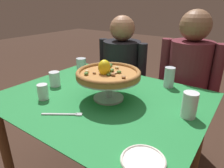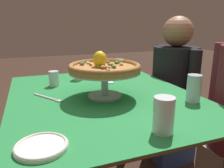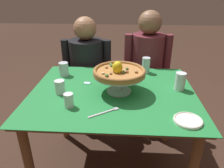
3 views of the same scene
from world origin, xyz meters
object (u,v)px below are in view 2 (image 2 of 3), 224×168
at_px(water_glass_back_left, 119,68).
at_px(water_glass_side_left, 79,73).
at_px(pizza_stand, 104,79).
at_px(side_plate, 41,146).
at_px(water_glass_front_left, 54,79).
at_px(water_glass_side_right, 164,117).
at_px(water_glass_back_right, 194,90).
at_px(diner_left, 173,95).
at_px(sugar_packet, 111,82).
at_px(dinner_fork, 49,98).
at_px(pizza, 104,67).

xyz_separation_m(water_glass_back_left, water_glass_side_left, (0.06, -0.32, -0.01)).
bearing_deg(pizza_stand, side_plate, -40.02).
height_order(water_glass_side_left, water_glass_front_left, water_glass_side_left).
distance_m(pizza_stand, water_glass_front_left, 0.39).
relative_size(pizza_stand, water_glass_side_left, 3.72).
xyz_separation_m(water_glass_side_right, water_glass_back_right, (-0.22, 0.32, 0.00)).
height_order(water_glass_side_left, water_glass_back_right, water_glass_back_right).
distance_m(water_glass_back_right, diner_left, 0.70).
bearing_deg(water_glass_side_right, side_plate, -95.45).
relative_size(water_glass_front_left, sugar_packet, 1.85).
xyz_separation_m(side_plate, sugar_packet, (-0.66, 0.47, -0.01)).
distance_m(water_glass_front_left, dinner_fork, 0.25).
bearing_deg(side_plate, pizza_stand, 139.98).
distance_m(water_glass_front_left, diner_left, 0.95).
bearing_deg(diner_left, water_glass_back_right, -28.51).
bearing_deg(pizza, pizza_stand, 38.06).
xyz_separation_m(water_glass_front_left, side_plate, (0.72, -0.12, -0.03)).
bearing_deg(diner_left, pizza, -63.25).
relative_size(water_glass_side_left, water_glass_back_right, 0.73).
height_order(water_glass_side_left, sugar_packet, water_glass_side_left).
bearing_deg(diner_left, pizza_stand, -63.16).
xyz_separation_m(pizza, water_glass_back_right, (0.22, 0.39, -0.10)).
xyz_separation_m(water_glass_back_right, water_glass_front_left, (-0.53, -0.61, -0.02)).
relative_size(water_glass_back_left, sugar_packet, 2.28).
distance_m(sugar_packet, diner_left, 0.61).
bearing_deg(pizza, water_glass_side_right, 9.11).
xyz_separation_m(water_glass_back_right, side_plate, (0.18, -0.73, -0.05)).
relative_size(water_glass_side_left, water_glass_front_left, 1.06).
bearing_deg(water_glass_side_right, dinner_fork, -146.29).
bearing_deg(water_glass_back_left, water_glass_back_right, 8.91).
xyz_separation_m(water_glass_side_right, sugar_packet, (-0.70, 0.06, -0.06)).
bearing_deg(side_plate, dinner_fork, 172.33).
bearing_deg(water_glass_back_right, water_glass_back_left, -171.09).
bearing_deg(water_glass_back_left, sugar_packet, -33.86).
bearing_deg(water_glass_back_left, pizza_stand, -30.45).
xyz_separation_m(pizza, diner_left, (-0.35, 0.70, -0.34)).
xyz_separation_m(pizza_stand, water_glass_side_right, (0.44, 0.07, -0.04)).
relative_size(pizza_stand, water_glass_side_right, 2.78).
bearing_deg(water_glass_side_left, side_plate, -19.88).
xyz_separation_m(sugar_packet, diner_left, (-0.10, 0.57, -0.18)).
relative_size(pizza_stand, water_glass_front_left, 3.95).
distance_m(side_plate, sugar_packet, 0.81).
bearing_deg(water_glass_back_right, water_glass_front_left, -131.19).
bearing_deg(side_plate, water_glass_back_right, 104.13).
bearing_deg(water_glass_front_left, pizza, 35.30).
bearing_deg(dinner_fork, water_glass_back_left, 125.81).
distance_m(dinner_fork, sugar_packet, 0.45).
height_order(water_glass_front_left, dinner_fork, water_glass_front_left).
xyz_separation_m(dinner_fork, sugar_packet, (-0.18, 0.41, -0.00)).
relative_size(pizza, water_glass_back_left, 3.22).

